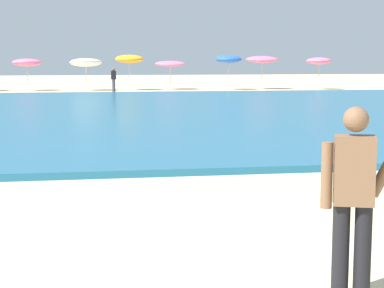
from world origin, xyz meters
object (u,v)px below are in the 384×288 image
at_px(beach_umbrella_2, 27,63).
at_px(beach_umbrella_8, 319,61).
at_px(beach_umbrella_5, 170,64).
at_px(beach_umbrella_6, 228,59).
at_px(beach_umbrella_4, 129,59).
at_px(beach_umbrella_3, 86,63).
at_px(beach_umbrella_7, 262,60).
at_px(surfer_with_board, 384,188).
at_px(beachgoer_near_row_left, 114,79).

xyz_separation_m(beach_umbrella_2, beach_umbrella_8, (19.99, -1.59, 0.10)).
xyz_separation_m(beach_umbrella_5, beach_umbrella_8, (10.25, -1.78, 0.19)).
bearing_deg(beach_umbrella_6, beach_umbrella_2, 176.15).
relative_size(beach_umbrella_4, beach_umbrella_5, 1.16).
relative_size(beach_umbrella_3, beach_umbrella_8, 1.01).
height_order(beach_umbrella_7, beach_umbrella_8, beach_umbrella_7).
distance_m(beach_umbrella_5, beach_umbrella_7, 6.52).
bearing_deg(beach_umbrella_5, beach_umbrella_4, -171.91).
bearing_deg(beach_umbrella_7, surfer_with_board, -104.13).
xyz_separation_m(surfer_with_board, beachgoer_near_row_left, (-0.78, 36.24, -0.19)).
distance_m(beach_umbrella_4, beachgoer_near_row_left, 3.38).
bearing_deg(beach_umbrella_3, beachgoer_near_row_left, -56.70).
height_order(beach_umbrella_2, beach_umbrella_6, beach_umbrella_6).
bearing_deg(beach_umbrella_3, beach_umbrella_2, 173.43).
bearing_deg(beach_umbrella_2, beach_umbrella_8, -4.55).
height_order(beach_umbrella_8, beachgoer_near_row_left, beach_umbrella_8).
xyz_separation_m(beach_umbrella_2, beach_umbrella_5, (9.73, 0.19, -0.09)).
bearing_deg(beach_umbrella_2, beach_umbrella_4, -1.85).
bearing_deg(beach_umbrella_4, surfer_with_board, -90.64).
xyz_separation_m(beach_umbrella_6, beach_umbrella_8, (6.33, -0.67, -0.13)).
distance_m(beach_umbrella_4, beach_umbrella_6, 6.83).
xyz_separation_m(beach_umbrella_3, beach_umbrella_4, (2.96, 0.23, 0.24)).
bearing_deg(beach_umbrella_7, beach_umbrella_6, -168.63).
relative_size(beach_umbrella_2, beach_umbrella_3, 0.96).
bearing_deg(beachgoer_near_row_left, beach_umbrella_8, 6.00).
height_order(beach_umbrella_4, beachgoer_near_row_left, beach_umbrella_4).
bearing_deg(beach_umbrella_3, beach_umbrella_6, -2.75).
bearing_deg(beach_umbrella_4, beach_umbrella_5, 8.09).
distance_m(surfer_with_board, beach_umbrella_3, 38.98).
xyz_separation_m(beach_umbrella_4, beach_umbrella_6, (6.80, -0.70, -0.01)).
relative_size(beach_umbrella_7, beachgoer_near_row_left, 1.52).
height_order(beach_umbrella_4, beach_umbrella_5, beach_umbrella_4).
bearing_deg(beach_umbrella_2, beachgoer_near_row_left, -28.77).
bearing_deg(beach_umbrella_3, beach_umbrella_8, -4.06).
distance_m(beach_umbrella_5, beach_umbrella_8, 10.41).
xyz_separation_m(beach_umbrella_3, beach_umbrella_8, (16.08, -1.14, 0.10)).
bearing_deg(beach_umbrella_4, beach_umbrella_3, -175.60).
bearing_deg(beach_umbrella_8, beach_umbrella_2, 175.45).
relative_size(beach_umbrella_5, beachgoer_near_row_left, 1.35).
distance_m(beach_umbrella_3, beach_umbrella_7, 12.32).
bearing_deg(beachgoer_near_row_left, beach_umbrella_5, 38.79).
height_order(beach_umbrella_5, beach_umbrella_7, beach_umbrella_7).
bearing_deg(beach_umbrella_5, beach_umbrella_2, -178.90).
xyz_separation_m(beach_umbrella_3, beachgoer_near_row_left, (1.74, -2.65, -1.05)).
xyz_separation_m(beach_umbrella_4, beach_umbrella_8, (13.13, -1.37, -0.14)).
xyz_separation_m(surfer_with_board, beach_umbrella_7, (9.80, 38.93, 1.06)).
height_order(surfer_with_board, beach_umbrella_3, beach_umbrella_3).
bearing_deg(beach_umbrella_5, beach_umbrella_7, -5.18).
bearing_deg(beach_umbrella_7, beach_umbrella_4, 178.89).
bearing_deg(beach_umbrella_8, beach_umbrella_6, 173.92).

